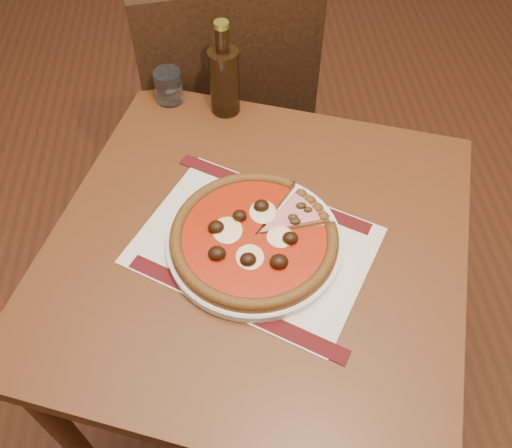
{
  "coord_description": "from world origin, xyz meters",
  "views": [
    {
      "loc": [
        -0.13,
        -0.73,
        1.61
      ],
      "look_at": [
        -0.08,
        -0.09,
        0.78
      ],
      "focal_mm": 38.0,
      "sensor_mm": 36.0,
      "label": 1
    }
  ],
  "objects_px": {
    "plate": "(254,242)",
    "pizza": "(254,236)",
    "chair_far": "(226,103)",
    "bottle": "(224,78)",
    "table": "(257,270)",
    "water_glass": "(169,86)"
  },
  "relations": [
    {
      "from": "plate",
      "to": "water_glass",
      "type": "relative_size",
      "value": 4.24
    },
    {
      "from": "pizza",
      "to": "chair_far",
      "type": "bearing_deg",
      "value": 93.01
    },
    {
      "from": "pizza",
      "to": "bottle",
      "type": "distance_m",
      "value": 0.41
    },
    {
      "from": "chair_far",
      "to": "plate",
      "type": "distance_m",
      "value": 0.69
    },
    {
      "from": "pizza",
      "to": "water_glass",
      "type": "xyz_separation_m",
      "value": [
        -0.17,
        0.45,
        0.01
      ]
    },
    {
      "from": "plate",
      "to": "table",
      "type": "bearing_deg",
      "value": 58.99
    },
    {
      "from": "plate",
      "to": "pizza",
      "type": "bearing_deg",
      "value": -152.15
    },
    {
      "from": "chair_far",
      "to": "water_glass",
      "type": "distance_m",
      "value": 0.34
    },
    {
      "from": "table",
      "to": "plate",
      "type": "distance_m",
      "value": 0.11
    },
    {
      "from": "table",
      "to": "pizza",
      "type": "xyz_separation_m",
      "value": [
        -0.01,
        -0.01,
        0.13
      ]
    },
    {
      "from": "table",
      "to": "bottle",
      "type": "height_order",
      "value": "bottle"
    },
    {
      "from": "plate",
      "to": "water_glass",
      "type": "bearing_deg",
      "value": 110.7
    },
    {
      "from": "chair_far",
      "to": "plate",
      "type": "bearing_deg",
      "value": 84.29
    },
    {
      "from": "chair_far",
      "to": "plate",
      "type": "relative_size",
      "value": 2.9
    },
    {
      "from": "table",
      "to": "chair_far",
      "type": "height_order",
      "value": "chair_far"
    },
    {
      "from": "pizza",
      "to": "water_glass",
      "type": "height_order",
      "value": "water_glass"
    },
    {
      "from": "chair_far",
      "to": "bottle",
      "type": "distance_m",
      "value": 0.38
    },
    {
      "from": "plate",
      "to": "water_glass",
      "type": "distance_m",
      "value": 0.48
    },
    {
      "from": "plate",
      "to": "bottle",
      "type": "distance_m",
      "value": 0.42
    },
    {
      "from": "water_glass",
      "to": "table",
      "type": "bearing_deg",
      "value": -68.25
    },
    {
      "from": "table",
      "to": "pizza",
      "type": "distance_m",
      "value": 0.13
    },
    {
      "from": "plate",
      "to": "chair_far",
      "type": "bearing_deg",
      "value": 93.03
    }
  ]
}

